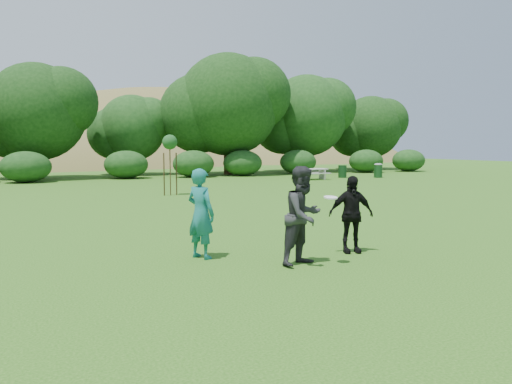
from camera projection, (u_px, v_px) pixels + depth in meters
ground at (317, 254)px, 10.86m from camera, size 120.00×120.00×0.00m
player_teal at (201, 214)px, 10.36m from camera, size 0.71×0.81×1.88m
player_grey at (303, 216)px, 9.80m from camera, size 1.14×1.01×1.95m
player_black at (351, 214)px, 10.92m from camera, size 1.07×0.71×1.70m
trash_can_near at (342, 172)px, 36.13m from camera, size 0.60×0.60×0.90m
frisbee at (331, 198)px, 9.69m from camera, size 0.27×0.27×0.06m
sapling at (170, 144)px, 23.30m from camera, size 0.70×0.70×2.85m
picnic_table at (314, 172)px, 34.23m from camera, size 1.80×1.48×0.76m
trash_can_lidded at (378, 170)px, 36.23m from camera, size 0.60×0.60×1.05m
hillside at (52, 244)px, 72.71m from camera, size 150.00×72.00×52.00m
tree_row at (142, 111)px, 37.39m from camera, size 53.92×10.38×9.62m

